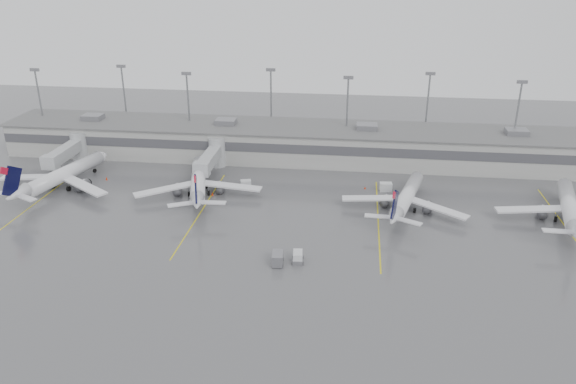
# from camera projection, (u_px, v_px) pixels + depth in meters

# --- Properties ---
(ground) EXTENTS (260.00, 260.00, 0.00)m
(ground) POSITION_uv_depth(u_px,v_px,m) (269.00, 280.00, 88.25)
(ground) COLOR #4C4C4E
(ground) RESTS_ON ground
(terminal) EXTENTS (152.00, 17.00, 9.45)m
(terminal) POSITION_uv_depth(u_px,v_px,m) (305.00, 143.00, 139.63)
(terminal) COLOR #9C9C98
(terminal) RESTS_ON ground
(light_masts) EXTENTS (142.40, 8.00, 20.60)m
(light_masts) POSITION_uv_depth(u_px,v_px,m) (308.00, 106.00, 141.85)
(light_masts) COLOR gray
(light_masts) RESTS_ON ground
(jet_bridge_left) EXTENTS (4.00, 17.20, 7.00)m
(jet_bridge_left) POSITION_uv_depth(u_px,v_px,m) (71.00, 150.00, 134.95)
(jet_bridge_left) COLOR #9A9D9F
(jet_bridge_left) RESTS_ON ground
(jet_bridge_right) EXTENTS (4.00, 17.20, 7.00)m
(jet_bridge_right) POSITION_uv_depth(u_px,v_px,m) (213.00, 156.00, 130.90)
(jet_bridge_right) COLOR #9A9D9F
(jet_bridge_right) RESTS_ON ground
(stand_markings) EXTENTS (105.25, 40.00, 0.01)m
(stand_markings) POSITION_uv_depth(u_px,v_px,m) (288.00, 215.00, 110.18)
(stand_markings) COLOR yellow
(stand_markings) RESTS_ON ground
(jet_far_left) EXTENTS (27.14, 30.78, 10.13)m
(jet_far_left) POSITION_uv_depth(u_px,v_px,m) (61.00, 175.00, 121.55)
(jet_far_left) COLOR white
(jet_far_left) RESTS_ON ground
(jet_mid_left) EXTENTS (26.00, 29.52, 9.74)m
(jet_mid_left) POSITION_uv_depth(u_px,v_px,m) (198.00, 182.00, 118.57)
(jet_mid_left) COLOR white
(jet_mid_left) RESTS_ON ground
(jet_mid_right) EXTENTS (24.41, 27.73, 9.17)m
(jet_mid_right) POSITION_uv_depth(u_px,v_px,m) (406.00, 197.00, 111.35)
(jet_mid_right) COLOR white
(jet_mid_right) RESTS_ON ground
(jet_far_right) EXTENTS (26.24, 29.74, 9.76)m
(jet_far_right) POSITION_uv_depth(u_px,v_px,m) (570.00, 208.00, 106.21)
(jet_far_right) COLOR white
(jet_far_right) RESTS_ON ground
(baggage_tug) EXTENTS (2.07, 2.99, 1.83)m
(baggage_tug) POSITION_uv_depth(u_px,v_px,m) (298.00, 258.00, 93.28)
(baggage_tug) COLOR silver
(baggage_tug) RESTS_ON ground
(baggage_cart) EXTENTS (2.07, 3.29, 2.03)m
(baggage_cart) POSITION_uv_depth(u_px,v_px,m) (278.00, 258.00, 92.42)
(baggage_cart) COLOR slate
(baggage_cart) RESTS_ON ground
(gse_uld_a) EXTENTS (2.46, 1.97, 1.52)m
(gse_uld_a) POSITION_uv_depth(u_px,v_px,m) (61.00, 171.00, 130.48)
(gse_uld_a) COLOR silver
(gse_uld_a) RESTS_ON ground
(gse_uld_b) EXTENTS (2.58, 2.07, 1.59)m
(gse_uld_b) POSITION_uv_depth(u_px,v_px,m) (246.00, 184.00, 123.42)
(gse_uld_b) COLOR silver
(gse_uld_b) RESTS_ON ground
(gse_uld_c) EXTENTS (2.71, 1.93, 1.82)m
(gse_uld_c) POSITION_uv_depth(u_px,v_px,m) (386.00, 187.00, 121.41)
(gse_uld_c) COLOR silver
(gse_uld_c) RESTS_ON ground
(gse_loader) EXTENTS (2.70, 3.33, 1.80)m
(gse_loader) POSITION_uv_depth(u_px,v_px,m) (198.00, 176.00, 127.21)
(gse_loader) COLOR slate
(gse_loader) RESTS_ON ground
(cone_a) EXTENTS (0.47, 0.47, 0.75)m
(cone_a) POSITION_uv_depth(u_px,v_px,m) (106.00, 178.00, 127.50)
(cone_a) COLOR red
(cone_a) RESTS_ON ground
(cone_b) EXTENTS (0.49, 0.49, 0.77)m
(cone_b) POSITION_uv_depth(u_px,v_px,m) (212.00, 194.00, 119.26)
(cone_b) COLOR red
(cone_b) RESTS_ON ground
(cone_c) EXTENTS (0.39, 0.39, 0.62)m
(cone_c) POSITION_uv_depth(u_px,v_px,m) (365.00, 188.00, 122.59)
(cone_c) COLOR red
(cone_c) RESTS_ON ground
(cone_d) EXTENTS (0.39, 0.39, 0.63)m
(cone_d) POSITION_uv_depth(u_px,v_px,m) (565.00, 209.00, 112.06)
(cone_d) COLOR red
(cone_d) RESTS_ON ground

